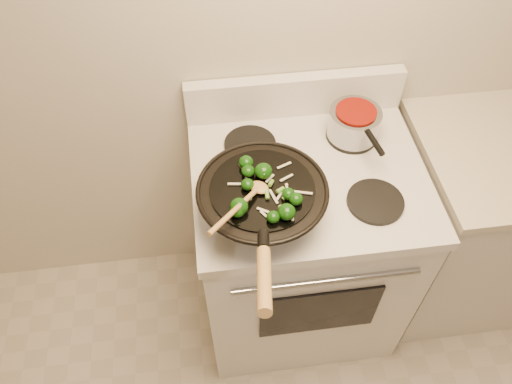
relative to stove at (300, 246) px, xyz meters
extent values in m
plane|color=beige|center=(0.23, 0.33, 0.83)|extent=(3.50, 0.00, 3.50)
cube|color=silver|center=(0.00, 0.00, -0.03)|extent=(0.76, 0.64, 0.88)
cube|color=silver|center=(0.00, 0.00, 0.43)|extent=(0.78, 0.66, 0.04)
cube|color=silver|center=(0.00, 0.30, 0.53)|extent=(0.78, 0.05, 0.16)
cylinder|color=#96999F|center=(0.00, -0.33, 0.31)|extent=(0.60, 0.02, 0.02)
cube|color=black|center=(0.00, -0.33, 0.08)|extent=(0.42, 0.01, 0.28)
cylinder|color=black|center=(-0.18, -0.15, 0.46)|extent=(0.18, 0.18, 0.01)
cylinder|color=black|center=(0.18, -0.15, 0.46)|extent=(0.18, 0.18, 0.01)
cylinder|color=black|center=(-0.18, 0.15, 0.46)|extent=(0.18, 0.18, 0.01)
cylinder|color=black|center=(0.18, 0.15, 0.46)|extent=(0.18, 0.18, 0.01)
cube|color=silver|center=(0.81, 0.03, -0.03)|extent=(0.76, 0.60, 0.88)
torus|color=black|center=(-0.18, -0.15, 0.57)|extent=(0.39, 0.39, 0.01)
cylinder|color=black|center=(-0.18, -0.15, 0.58)|extent=(0.31, 0.31, 0.01)
cylinder|color=black|center=(-0.21, -0.37, 0.64)|extent=(0.04, 0.07, 0.05)
cylinder|color=#A67D41|center=(-0.23, -0.50, 0.67)|extent=(0.06, 0.21, 0.09)
ellipsoid|color=#0D3508|center=(-0.17, -0.11, 0.60)|extent=(0.05, 0.05, 0.04)
cylinder|color=#4B812E|center=(-0.16, -0.11, 0.59)|extent=(0.02, 0.02, 0.02)
ellipsoid|color=#0D3508|center=(-0.22, -0.06, 0.60)|extent=(0.04, 0.04, 0.04)
ellipsoid|color=#0D3508|center=(-0.26, -0.24, 0.60)|extent=(0.04, 0.04, 0.04)
ellipsoid|color=#0D3508|center=(-0.26, -0.23, 0.60)|extent=(0.05, 0.05, 0.04)
cylinder|color=#4B812E|center=(-0.24, -0.23, 0.59)|extent=(0.02, 0.02, 0.01)
ellipsoid|color=#0D3508|center=(-0.22, -0.15, 0.60)|extent=(0.04, 0.04, 0.03)
ellipsoid|color=#0D3508|center=(-0.13, -0.26, 0.60)|extent=(0.05, 0.05, 0.04)
ellipsoid|color=#0D3508|center=(-0.11, -0.20, 0.60)|extent=(0.04, 0.04, 0.03)
cylinder|color=#4B812E|center=(-0.10, -0.20, 0.59)|extent=(0.02, 0.02, 0.02)
ellipsoid|color=#0D3508|center=(-0.09, -0.22, 0.60)|extent=(0.04, 0.04, 0.03)
ellipsoid|color=#0D3508|center=(-0.21, -0.10, 0.60)|extent=(0.04, 0.04, 0.03)
ellipsoid|color=#0D3508|center=(-0.17, -0.27, 0.60)|extent=(0.04, 0.04, 0.03)
cylinder|color=#4B812E|center=(-0.16, -0.27, 0.59)|extent=(0.02, 0.02, 0.01)
cube|color=beige|center=(-0.11, -0.13, 0.58)|extent=(0.04, 0.03, 0.00)
cube|color=beige|center=(-0.10, -0.08, 0.58)|extent=(0.05, 0.02, 0.00)
cube|color=beige|center=(-0.25, -0.13, 0.58)|extent=(0.05, 0.01, 0.00)
cube|color=beige|center=(-0.21, -0.10, 0.58)|extent=(0.03, 0.03, 0.00)
cube|color=beige|center=(-0.07, -0.19, 0.58)|extent=(0.05, 0.02, 0.00)
cube|color=beige|center=(-0.14, -0.19, 0.58)|extent=(0.03, 0.03, 0.00)
cube|color=beige|center=(-0.15, -0.19, 0.58)|extent=(0.02, 0.05, 0.00)
cube|color=beige|center=(-0.18, -0.24, 0.58)|extent=(0.05, 0.03, 0.00)
cube|color=beige|center=(-0.15, -0.12, 0.58)|extent=(0.03, 0.03, 0.00)
cube|color=beige|center=(-0.18, -0.26, 0.58)|extent=(0.03, 0.04, 0.00)
cube|color=beige|center=(-0.11, -0.26, 0.58)|extent=(0.01, 0.04, 0.00)
cube|color=beige|center=(-0.11, -0.17, 0.58)|extent=(0.01, 0.05, 0.00)
cube|color=beige|center=(-0.23, -0.07, 0.58)|extent=(0.02, 0.04, 0.00)
cylinder|color=#5B9530|center=(-0.15, -0.14, 0.59)|extent=(0.02, 0.03, 0.02)
cylinder|color=#5B9530|center=(-0.14, -0.24, 0.59)|extent=(0.01, 0.03, 0.02)
cylinder|color=#5B9530|center=(-0.12, -0.20, 0.59)|extent=(0.03, 0.02, 0.01)
cylinder|color=#5B9530|center=(-0.17, -0.18, 0.59)|extent=(0.03, 0.02, 0.01)
cylinder|color=#5B9530|center=(-0.09, -0.22, 0.59)|extent=(0.03, 0.02, 0.02)
cylinder|color=#5B9530|center=(-0.13, -0.17, 0.59)|extent=(0.03, 0.01, 0.01)
cylinder|color=#5B9530|center=(-0.22, -0.06, 0.59)|extent=(0.03, 0.02, 0.02)
sphere|color=beige|center=(-0.26, -0.20, 0.58)|extent=(0.01, 0.01, 0.01)
sphere|color=beige|center=(-0.22, -0.19, 0.58)|extent=(0.01, 0.01, 0.01)
sphere|color=beige|center=(-0.24, -0.20, 0.58)|extent=(0.01, 0.01, 0.01)
sphere|color=beige|center=(-0.10, -0.20, 0.58)|extent=(0.01, 0.01, 0.01)
sphere|color=beige|center=(-0.11, -0.15, 0.58)|extent=(0.01, 0.01, 0.01)
ellipsoid|color=#A67D41|center=(-0.19, -0.16, 0.59)|extent=(0.07, 0.07, 0.02)
cylinder|color=#A67D41|center=(-0.27, -0.25, 0.62)|extent=(0.16, 0.19, 0.07)
cylinder|color=#96999F|center=(0.18, 0.15, 0.51)|extent=(0.18, 0.18, 0.10)
cylinder|color=#6B0C05|center=(0.18, 0.15, 0.57)|extent=(0.14, 0.14, 0.01)
cylinder|color=black|center=(0.20, 0.01, 0.56)|extent=(0.04, 0.11, 0.02)
camera|label=1|loc=(-0.32, -1.06, 1.69)|focal=35.00mm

